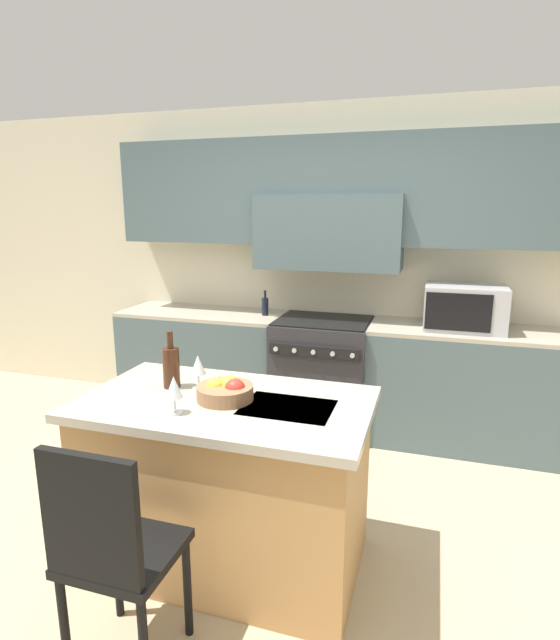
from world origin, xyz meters
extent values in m
plane|color=tan|center=(0.00, 0.00, 0.00)|extent=(10.00, 10.00, 0.00)
cube|color=beige|center=(0.00, 2.18, 1.35)|extent=(10.00, 0.06, 2.70)
cube|color=#4C6066|center=(0.00, 1.98, 1.98)|extent=(3.67, 0.34, 0.85)
cube|color=#4C6066|center=(0.00, 1.95, 1.65)|extent=(1.19, 0.40, 0.60)
cube|color=#4C6066|center=(-1.11, 1.84, 0.45)|extent=(1.45, 0.62, 0.91)
cube|color=#B2A893|center=(-1.11, 1.84, 0.92)|extent=(1.45, 0.62, 0.03)
cube|color=#4C6066|center=(1.11, 1.84, 0.45)|extent=(1.45, 0.62, 0.91)
cube|color=#B2A893|center=(1.11, 1.84, 0.92)|extent=(1.45, 0.62, 0.03)
cube|color=#2D2D33|center=(0.00, 1.82, 0.47)|extent=(0.78, 0.66, 0.93)
cube|color=black|center=(0.00, 1.82, 0.94)|extent=(0.74, 0.61, 0.01)
cube|color=black|center=(0.00, 1.48, 0.76)|extent=(0.71, 0.02, 0.09)
cylinder|color=silver|center=(-0.30, 1.46, 0.76)|extent=(0.04, 0.02, 0.04)
cylinder|color=silver|center=(-0.15, 1.46, 0.76)|extent=(0.04, 0.02, 0.04)
cylinder|color=silver|center=(0.00, 1.46, 0.76)|extent=(0.04, 0.02, 0.04)
cylinder|color=silver|center=(0.15, 1.46, 0.76)|extent=(0.04, 0.02, 0.04)
cylinder|color=silver|center=(0.30, 1.46, 0.76)|extent=(0.04, 0.02, 0.04)
cube|color=#B7B7BC|center=(1.09, 1.84, 1.11)|extent=(0.59, 0.41, 0.34)
cube|color=black|center=(1.03, 1.63, 1.11)|extent=(0.46, 0.01, 0.28)
cube|color=#B7844C|center=(-0.11, 0.03, 0.43)|extent=(1.36, 0.77, 0.87)
cube|color=#B2A893|center=(-0.11, 0.03, 0.89)|extent=(1.45, 0.84, 0.04)
cube|color=#2D2D30|center=(0.22, 0.03, 0.91)|extent=(0.44, 0.32, 0.01)
cylinder|color=#B2B2B7|center=(0.22, 0.22, 0.91)|extent=(0.02, 0.02, 0.00)
cube|color=black|center=(-0.26, -0.64, 0.50)|extent=(0.42, 0.40, 0.04)
cube|color=black|center=(-0.26, -0.82, 0.77)|extent=(0.40, 0.04, 0.50)
cylinder|color=black|center=(-0.44, -0.47, 0.24)|extent=(0.04, 0.04, 0.48)
cylinder|color=black|center=(-0.09, -0.47, 0.24)|extent=(0.04, 0.04, 0.48)
cylinder|color=black|center=(-0.44, -0.81, 0.24)|extent=(0.04, 0.04, 0.48)
cylinder|color=#422314|center=(-0.45, 0.11, 1.02)|extent=(0.09, 0.09, 0.21)
cylinder|color=#422314|center=(-0.45, 0.11, 1.17)|extent=(0.03, 0.03, 0.09)
cylinder|color=white|center=(-0.26, -0.19, 0.91)|extent=(0.07, 0.07, 0.01)
cylinder|color=white|center=(-0.26, -0.19, 0.95)|extent=(0.01, 0.01, 0.07)
cone|color=white|center=(-0.26, -0.19, 1.04)|extent=(0.08, 0.08, 0.10)
cylinder|color=white|center=(-0.31, 0.14, 0.91)|extent=(0.07, 0.07, 0.01)
cylinder|color=white|center=(-0.31, 0.14, 0.95)|extent=(0.01, 0.01, 0.07)
cone|color=white|center=(-0.31, 0.14, 1.04)|extent=(0.08, 0.08, 0.10)
cylinder|color=#996B47|center=(-0.11, 0.03, 0.95)|extent=(0.28, 0.28, 0.07)
sphere|color=gold|center=(-0.16, 0.03, 0.97)|extent=(0.09, 0.09, 0.09)
sphere|color=red|center=(-0.05, 0.03, 0.97)|extent=(0.11, 0.11, 0.11)
sphere|color=gold|center=(-0.11, 0.07, 0.97)|extent=(0.10, 0.10, 0.10)
cylinder|color=black|center=(-0.52, 1.85, 1.02)|extent=(0.06, 0.06, 0.15)
cylinder|color=black|center=(-0.52, 1.85, 1.12)|extent=(0.02, 0.02, 0.07)
camera|label=1|loc=(0.85, -2.13, 1.85)|focal=28.00mm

